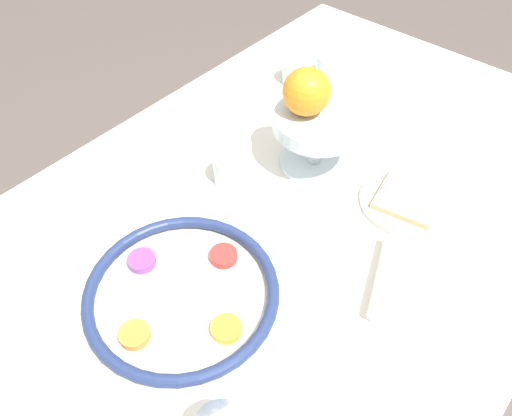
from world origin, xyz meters
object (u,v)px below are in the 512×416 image
at_px(cup_far, 329,67).
at_px(cup_mid, 296,71).
at_px(napkin_roll, 389,277).
at_px(bread_plate, 408,200).
at_px(seder_plate, 182,294).
at_px(cup_near, 231,169).
at_px(fruit_stand, 317,129).
at_px(orange_fruit, 307,92).

bearing_deg(cup_far, cup_mid, 145.04).
bearing_deg(napkin_roll, cup_far, 44.23).
height_order(bread_plate, napkin_roll, napkin_roll).
distance_m(seder_plate, cup_near, 0.28).
bearing_deg(napkin_roll, bread_plate, 19.61).
bearing_deg(cup_far, fruit_stand, -150.10).
bearing_deg(fruit_stand, cup_far, 29.90).
relative_size(seder_plate, cup_near, 4.60).
distance_m(seder_plate, bread_plate, 0.45).
distance_m(orange_fruit, cup_near, 0.20).
xyz_separation_m(napkin_roll, cup_near, (0.01, 0.36, 0.01)).
bearing_deg(cup_far, bread_plate, -125.14).
xyz_separation_m(cup_near, cup_mid, (0.35, 0.11, 0.00)).
xyz_separation_m(fruit_stand, cup_near, (-0.14, 0.10, -0.06)).
xyz_separation_m(fruit_stand, orange_fruit, (-0.01, 0.03, 0.08)).
bearing_deg(orange_fruit, seder_plate, -171.40).
relative_size(napkin_roll, cup_far, 2.40).
bearing_deg(orange_fruit, fruit_stand, -71.49).
bearing_deg(bread_plate, orange_fruit, 98.42).
distance_m(orange_fruit, cup_far, 0.35).
relative_size(bread_plate, napkin_roll, 1.11).
bearing_deg(cup_near, fruit_stand, -33.45).
bearing_deg(bread_plate, cup_far, 54.86).
relative_size(seder_plate, cup_far, 4.60).
bearing_deg(cup_far, cup_near, -171.33).
bearing_deg(fruit_stand, cup_near, 146.55).
bearing_deg(napkin_roll, orange_fruit, 62.78).
height_order(fruit_stand, cup_mid, fruit_stand).
bearing_deg(cup_near, orange_fruit, -26.98).
bearing_deg(bread_plate, cup_near, 119.79).
relative_size(seder_plate, napkin_roll, 1.92).
distance_m(seder_plate, napkin_roll, 0.33).
relative_size(bread_plate, cup_near, 2.67).
height_order(orange_fruit, bread_plate, orange_fruit).
bearing_deg(cup_mid, fruit_stand, -135.20).
relative_size(fruit_stand, cup_mid, 2.55).
relative_size(fruit_stand, napkin_roll, 1.06).
bearing_deg(seder_plate, bread_plate, -21.72).
bearing_deg(cup_mid, napkin_roll, -127.89).
height_order(bread_plate, cup_mid, cup_mid).
distance_m(bread_plate, cup_mid, 0.45).
xyz_separation_m(seder_plate, orange_fruit, (0.39, 0.06, 0.15)).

